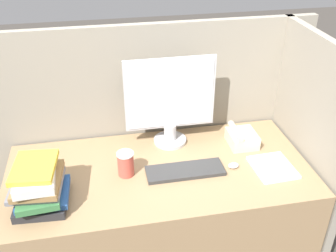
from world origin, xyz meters
The scene contains 10 objects.
cubicle_panel_rear centered at (0.00, 0.79, 0.71)m, with size 1.99×0.04×1.41m.
cubicle_panel_right centered at (0.83, 0.41, 0.71)m, with size 0.04×0.82×1.41m.
desk centered at (0.00, 0.38, 0.38)m, with size 1.59×0.76×0.76m.
monitor centered at (0.11, 0.63, 1.01)m, with size 0.50×0.19×0.51m.
keyboard centered at (0.13, 0.33, 0.77)m, with size 0.40×0.14×0.02m.
mouse centered at (0.39, 0.32, 0.77)m, with size 0.06×0.04×0.03m.
coffee_cup centered at (-0.17, 0.37, 0.82)m, with size 0.09×0.09×0.13m.
book_stack centered at (-0.58, 0.23, 0.86)m, with size 0.26×0.31×0.22m.
desk_telephone centered at (0.50, 0.52, 0.80)m, with size 0.15×0.18×0.11m.
paper_pile centered at (0.59, 0.27, 0.76)m, with size 0.21×0.24×0.02m.
Camera 1 is at (-0.27, -1.25, 2.01)m, focal length 42.00 mm.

